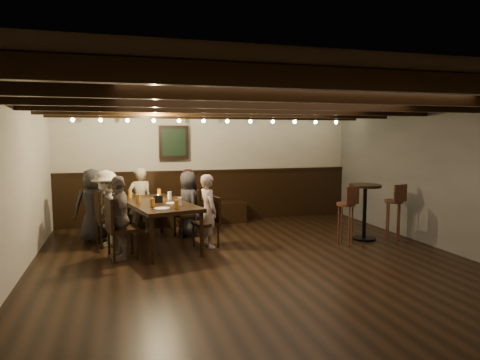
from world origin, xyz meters
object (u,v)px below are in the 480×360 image
object	(u,v)px
person_bench_left	(93,205)
person_left_near	(107,208)
chair_right_near	(187,222)
chair_left_far	(122,240)
bar_stool_right	(393,219)
chair_left_near	(109,229)
person_right_near	(188,204)
high_top_table	(365,203)
person_right_far	(208,211)
person_left_far	(119,218)
dining_table	(157,206)
bar_stool_left	(346,223)
person_bench_right	(187,200)
person_bench_centre	(140,201)
chair_right_far	(207,232)

from	to	relation	value
person_bench_left	person_left_near	xyz separation A→B (m)	(0.25, -0.40, -0.00)
chair_right_near	person_bench_left	world-z (taller)	person_bench_left
chair_left_far	bar_stool_right	distance (m)	4.78
chair_left_far	person_bench_left	distance (m)	1.41
chair_left_near	person_left_near	distance (m)	0.36
person_right_near	bar_stool_right	size ratio (longest dim) A/B	1.19
chair_right_near	high_top_table	distance (m)	3.31
person_right_far	bar_stool_right	distance (m)	3.38
person_left_far	person_right_near	world-z (taller)	person_left_far
dining_table	person_right_near	xyz separation A→B (m)	(0.63, 0.61, -0.09)
person_right_near	bar_stool_left	world-z (taller)	person_right_near
dining_table	bar_stool_right	bearing A→B (deg)	-22.64
person_left_far	person_bench_left	bearing A→B (deg)	-173.66
person_bench_right	bar_stool_left	size ratio (longest dim) A/B	1.20
chair_left_near	chair_right_near	size ratio (longest dim) A/B	1.10
dining_table	bar_stool_right	xyz separation A→B (m)	(4.18, -0.70, -0.32)
person_bench_left	bar_stool_right	world-z (taller)	person_bench_left
bar_stool_left	chair_left_far	bearing A→B (deg)	163.30
chair_right_near	bar_stool_right	bearing A→B (deg)	-123.11
chair_left_far	person_left_near	distance (m)	0.97
person_bench_right	chair_right_near	bearing A→B (deg)	68.06
person_left_far	person_right_far	size ratio (longest dim) A/B	1.04
chair_left_near	chair_left_far	world-z (taller)	chair_left_near
person_bench_centre	person_right_near	size ratio (longest dim) A/B	1.05
chair_left_near	person_bench_left	bearing A→B (deg)	-158.26
chair_left_far	person_left_far	size ratio (longest dim) A/B	0.75
chair_right_near	person_right_near	distance (m)	0.35
dining_table	chair_right_far	world-z (taller)	chair_right_far
dining_table	person_right_far	size ratio (longest dim) A/B	1.77
chair_right_near	person_bench_left	xyz separation A→B (m)	(-1.68, 0.07, 0.39)
person_right_far	person_bench_right	bearing A→B (deg)	-6.34
chair_left_near	person_bench_centre	size ratio (longest dim) A/B	0.76
dining_table	person_left_far	distance (m)	0.88
person_right_far	person_bench_centre	bearing A→B (deg)	26.57
chair_right_near	bar_stool_left	bearing A→B (deg)	-130.78
chair_left_near	person_right_near	world-z (taller)	person_right_near
person_right_far	high_top_table	world-z (taller)	person_right_far
person_left_far	bar_stool_right	bearing A→B (deg)	75.78
chair_left_near	person_bench_right	xyz separation A→B (m)	(1.48, 0.80, 0.32)
person_left_near	high_top_table	size ratio (longest dim) A/B	1.29
chair_right_near	bar_stool_right	world-z (taller)	bar_stool_right
person_bench_left	person_bench_right	world-z (taller)	person_bench_left
chair_left_near	chair_right_near	distance (m)	1.44
person_right_far	bar_stool_right	world-z (taller)	person_right_far
person_bench_right	person_right_far	xyz separation A→B (m)	(0.16, -1.35, 0.01)
chair_left_near	person_bench_centre	bearing A→B (deg)	129.79
chair_right_far	person_right_far	world-z (taller)	person_right_far
person_bench_left	person_left_far	size ratio (longest dim) A/B	1.02
chair_left_far	person_bench_centre	distance (m)	1.70
person_bench_right	person_left_far	distance (m)	2.13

